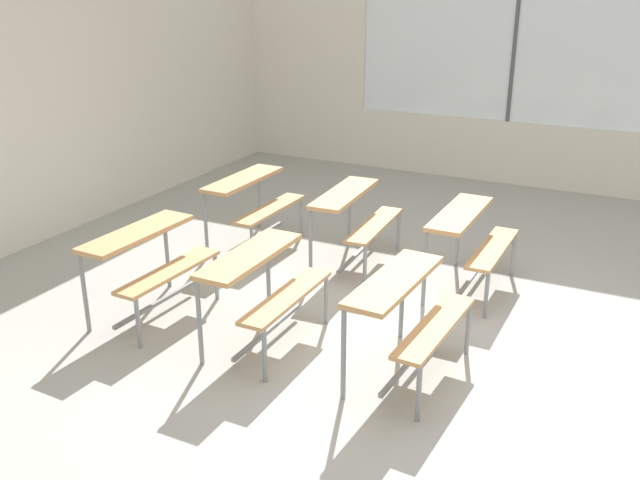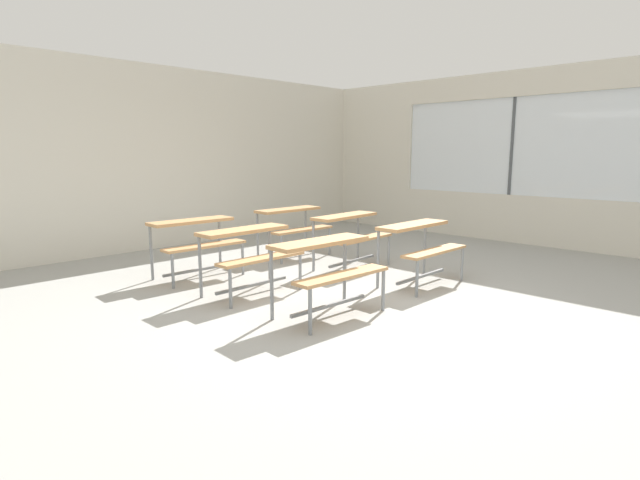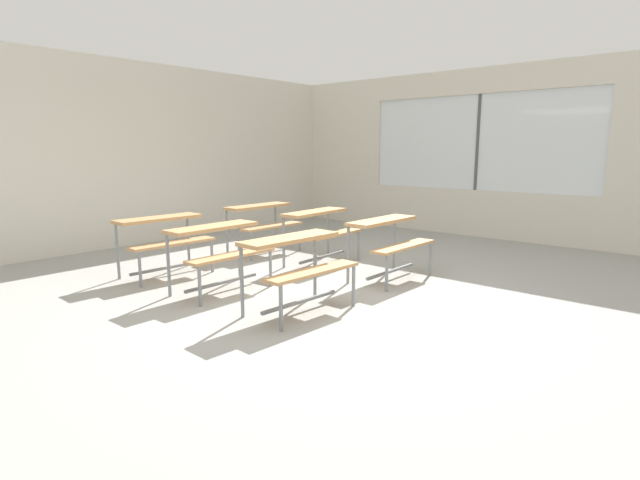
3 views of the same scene
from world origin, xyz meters
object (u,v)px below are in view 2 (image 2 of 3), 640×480
object	(u,v)px
desk_bench_r1c1	(351,228)
desk_bench_r2c1	(293,220)
desk_bench_r0c1	(420,239)
desk_bench_r2c0	(196,234)
desk_bench_r0c0	(327,259)
desk_bench_r1c0	(250,245)

from	to	relation	value
desk_bench_r1c1	desk_bench_r2c1	size ratio (longest dim) A/B	1.02
desk_bench_r0c1	desk_bench_r2c0	bearing A→B (deg)	127.21
desk_bench_r0c0	desk_bench_r0c1	size ratio (longest dim) A/B	1.02
desk_bench_r2c0	desk_bench_r0c0	bearing A→B (deg)	-86.20
desk_bench_r0c1	desk_bench_r2c0	world-z (taller)	same
desk_bench_r1c0	desk_bench_r0c0	bearing A→B (deg)	-87.61
desk_bench_r0c1	desk_bench_r2c1	world-z (taller)	same
desk_bench_r0c1	desk_bench_r0c0	bearing A→B (deg)	-179.73
desk_bench_r0c0	desk_bench_r2c0	distance (m)	2.26
desk_bench_r1c0	desk_bench_r2c0	size ratio (longest dim) A/B	0.98
desk_bench_r0c1	desk_bench_r2c1	size ratio (longest dim) A/B	0.99
desk_bench_r1c0	desk_bench_r2c0	xyz separation A→B (m)	(-0.01, 1.10, 0.00)
desk_bench_r1c0	desk_bench_r2c1	bearing A→B (deg)	33.57
desk_bench_r1c0	desk_bench_r2c1	xyz separation A→B (m)	(1.76, 1.18, 0.00)
desk_bench_r0c1	desk_bench_r2c1	xyz separation A→B (m)	(0.06, 2.34, 0.00)
desk_bench_r0c1	desk_bench_r2c0	xyz separation A→B (m)	(-1.70, 2.27, 0.00)
desk_bench_r1c0	desk_bench_r2c0	bearing A→B (deg)	90.09
desk_bench_r1c1	desk_bench_r2c0	xyz separation A→B (m)	(-1.78, 1.09, 0.00)
desk_bench_r0c1	desk_bench_r1c0	size ratio (longest dim) A/B	1.00
desk_bench_r0c0	desk_bench_r2c0	bearing A→B (deg)	94.30
desk_bench_r1c1	desk_bench_r0c1	bearing A→B (deg)	-96.97
desk_bench_r0c0	desk_bench_r2c1	size ratio (longest dim) A/B	1.02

